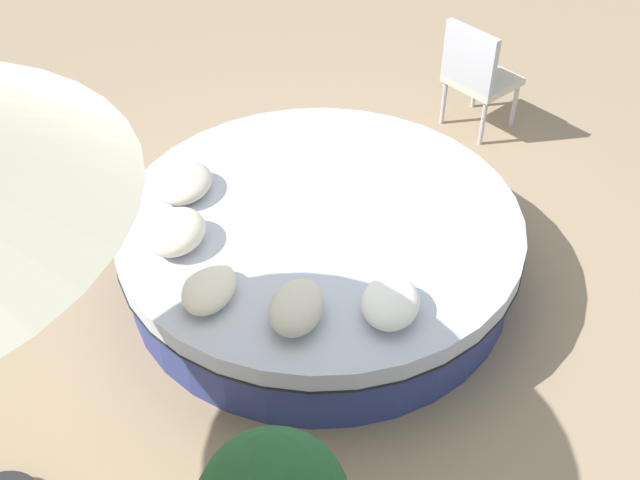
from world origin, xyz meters
The scene contains 8 objects.
ground_plane centered at (0.00, 0.00, 0.00)m, with size 16.00×16.00×0.00m, color #9E8466.
round_bed centered at (0.00, 0.00, 0.27)m, with size 2.69×2.69×0.53m.
throw_pillow_0 centered at (0.03, 0.95, 0.61)m, with size 0.45×0.36×0.16m, color beige.
throw_pillow_1 centered at (-0.48, 0.81, 0.63)m, with size 0.43×0.37×0.20m, color beige.
throw_pillow_2 centered at (-0.89, 0.45, 0.61)m, with size 0.43×0.30×0.15m, color beige.
throw_pillow_3 centered at (-0.93, -0.09, 0.63)m, with size 0.43×0.30×0.19m, color beige.
throw_pillow_4 centered at (-0.76, -0.60, 0.62)m, with size 0.42×0.33×0.17m, color white.
patio_chair centered at (2.11, -0.83, 0.56)m, with size 0.71×0.71×0.98m.
Camera 1 is at (-3.87, -0.95, 3.80)m, focal length 44.01 mm.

